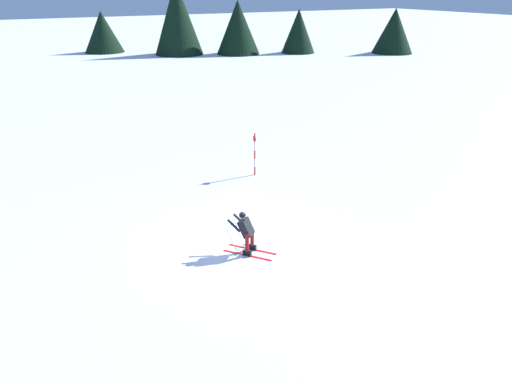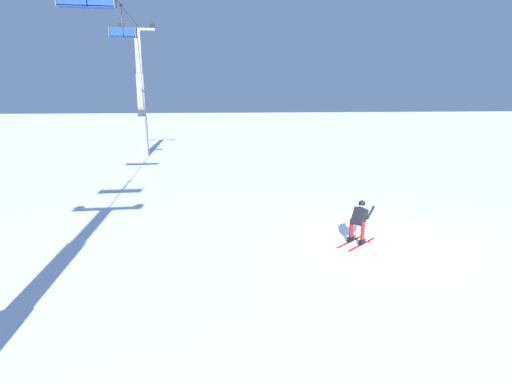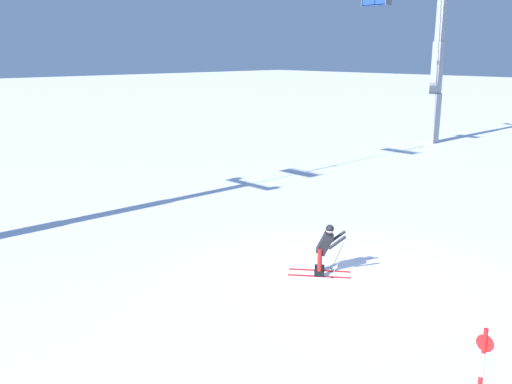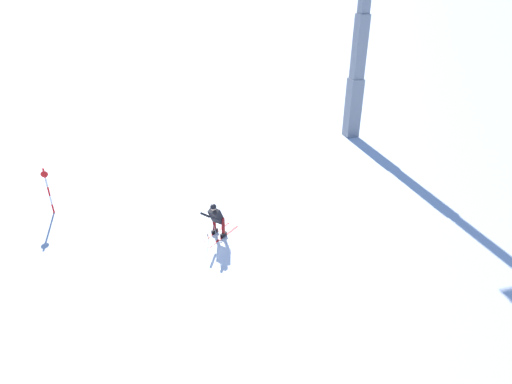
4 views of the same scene
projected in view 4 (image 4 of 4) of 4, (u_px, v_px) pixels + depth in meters
name	position (u px, v px, depth m)	size (l,w,h in m)	color
ground_plane	(193.00, 238.00, 16.49)	(260.00, 260.00, 0.00)	white
skier_carving_main	(216.00, 218.00, 16.21)	(1.51, 1.69, 1.58)	red
lift_tower_near	(358.00, 58.00, 23.95)	(0.74, 3.06, 10.73)	gray
trail_marker_pole	(48.00, 189.00, 17.64)	(0.07, 0.28, 2.03)	red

